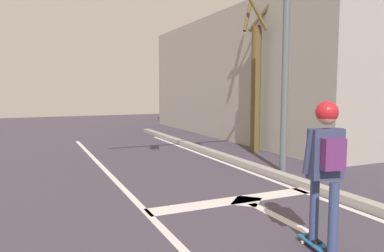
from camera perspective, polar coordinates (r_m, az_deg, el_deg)
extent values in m
cube|color=silver|center=(5.00, -3.04, -17.15)|extent=(0.12, 20.00, 0.01)
cube|color=silver|center=(6.68, 22.95, -11.66)|extent=(0.12, 20.00, 0.01)
cube|color=silver|center=(6.62, 6.70, -11.40)|extent=(3.23, 0.40, 0.01)
cube|color=silver|center=(5.94, 13.05, -13.52)|extent=(0.16, 1.40, 0.01)
cube|color=silver|center=(6.60, 8.50, -11.47)|extent=(0.71, 0.71, 0.01)
cube|color=#A09B94|center=(6.84, 24.42, -10.73)|extent=(0.24, 24.00, 0.14)
cube|color=#23598A|center=(4.85, 19.59, -17.43)|extent=(0.36, 0.86, 0.02)
cube|color=#B2B2B7|center=(5.08, 17.79, -16.46)|extent=(0.16, 0.08, 0.01)
cylinder|color=silver|center=(5.05, 16.83, -16.93)|extent=(0.04, 0.05, 0.04)
cylinder|color=silver|center=(5.14, 18.71, -16.58)|extent=(0.04, 0.05, 0.04)
cylinder|color=navy|center=(4.86, 18.49, -12.00)|extent=(0.11, 0.11, 0.83)
cube|color=black|center=(5.00, 18.34, -16.41)|extent=(0.14, 0.25, 0.03)
cylinder|color=navy|center=(4.55, 21.12, -13.33)|extent=(0.11, 0.11, 0.83)
cube|color=#333B5D|center=(4.54, 20.06, -4.09)|extent=(0.42, 0.25, 0.59)
cylinder|color=#333B5D|center=(4.45, 17.64, -3.85)|extent=(0.07, 0.15, 0.54)
cylinder|color=#333B5D|center=(4.67, 21.99, -3.56)|extent=(0.07, 0.10, 0.54)
sphere|color=tan|center=(4.49, 20.25, 1.65)|extent=(0.23, 0.23, 0.23)
sphere|color=red|center=(4.48, 20.27, 2.01)|extent=(0.26, 0.26, 0.26)
cube|color=#5F2861|center=(4.42, 21.05, -4.11)|extent=(0.28, 0.19, 0.36)
cylinder|color=#555E62|center=(8.87, 14.35, 10.50)|extent=(0.16, 0.16, 5.43)
cylinder|color=brown|center=(11.65, 9.90, 5.60)|extent=(0.31, 0.31, 3.90)
cylinder|color=brown|center=(12.14, 10.64, 16.43)|extent=(0.55, 0.74, 0.91)
cylinder|color=brown|center=(11.97, 8.69, 16.62)|extent=(0.55, 0.44, 1.05)
cylinder|color=brown|center=(11.58, 10.08, 17.13)|extent=(0.62, 0.48, 1.13)
cube|color=#9E9A91|center=(17.57, 16.63, 7.18)|extent=(9.13, 13.19, 4.96)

